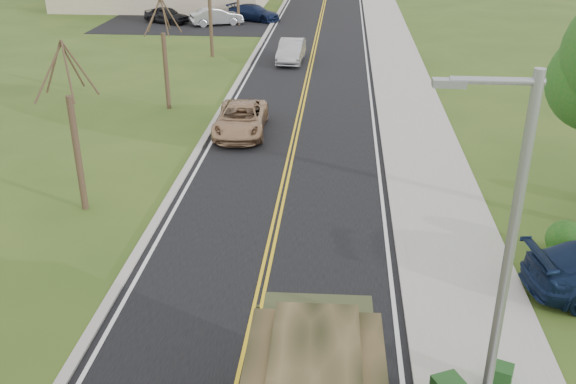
# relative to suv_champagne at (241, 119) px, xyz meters

# --- Properties ---
(road) EXTENTS (8.00, 120.00, 0.01)m
(road) POSITION_rel_suv_champagne_xyz_m (2.59, 21.52, -0.69)
(road) COLOR black
(road) RESTS_ON ground
(curb_right) EXTENTS (0.30, 120.00, 0.12)m
(curb_right) POSITION_rel_suv_champagne_xyz_m (6.74, 21.52, -0.63)
(curb_right) COLOR #9E998E
(curb_right) RESTS_ON ground
(sidewalk_right) EXTENTS (3.20, 120.00, 0.10)m
(sidewalk_right) POSITION_rel_suv_champagne_xyz_m (8.49, 21.52, -0.64)
(sidewalk_right) COLOR #9E998E
(sidewalk_right) RESTS_ON ground
(curb_left) EXTENTS (0.30, 120.00, 0.10)m
(curb_left) POSITION_rel_suv_champagne_xyz_m (-1.56, 21.52, -0.64)
(curb_left) COLOR #9E998E
(curb_left) RESTS_ON ground
(street_light) EXTENTS (1.65, 0.22, 8.00)m
(street_light) POSITION_rel_suv_champagne_xyz_m (7.49, -18.98, 3.74)
(street_light) COLOR gray
(street_light) RESTS_ON ground
(bare_tree_a) EXTENTS (1.93, 2.26, 6.08)m
(bare_tree_a) POSITION_rel_suv_champagne_xyz_m (-4.41, -8.48, 1.93)
(bare_tree_a) COLOR #38281C
(bare_tree_a) RESTS_ON ground
(bare_tree_b) EXTENTS (1.83, 2.14, 5.73)m
(bare_tree_b) POSITION_rel_suv_champagne_xyz_m (-4.41, 3.52, 1.78)
(bare_tree_b) COLOR #38281C
(bare_tree_b) RESTS_ON ground
(bare_tree_c) EXTENTS (2.04, 2.39, 6.42)m
(bare_tree_c) POSITION_rel_suv_champagne_xyz_m (-4.41, 15.52, 2.08)
(bare_tree_c) COLOR #38281C
(bare_tree_c) RESTS_ON ground
(suv_champagne) EXTENTS (2.51, 5.09, 1.39)m
(suv_champagne) POSITION_rel_suv_champagne_xyz_m (0.00, 0.00, 0.00)
(suv_champagne) COLOR tan
(suv_champagne) RESTS_ON ground
(sedan_silver) EXTENTS (1.74, 4.56, 1.48)m
(sedan_silver) POSITION_rel_suv_champagne_xyz_m (1.22, 14.41, 0.05)
(sedan_silver) COLOR #A1A1A5
(sedan_silver) RESTS_ON ground
(utility_box_far) EXTENTS (0.68, 0.62, 0.65)m
(utility_box_far) POSITION_rel_suv_champagne_xyz_m (8.46, -16.87, -0.27)
(utility_box_far) COLOR #194318
(utility_box_far) RESTS_ON sidewalk_right
(lot_car_dark) EXTENTS (4.47, 3.24, 1.41)m
(lot_car_dark) POSITION_rel_suv_champagne_xyz_m (-10.84, 27.83, 0.01)
(lot_car_dark) COLOR black
(lot_car_dark) RESTS_ON ground
(lot_car_silver) EXTENTS (4.74, 3.32, 1.48)m
(lot_car_silver) POSITION_rel_suv_champagne_xyz_m (-6.30, 27.27, 0.05)
(lot_car_silver) COLOR #AFB0B4
(lot_car_silver) RESTS_ON ground
(lot_car_navy) EXTENTS (5.24, 3.72, 1.41)m
(lot_car_navy) POSITION_rel_suv_champagne_xyz_m (-3.35, 29.68, 0.01)
(lot_car_navy) COLOR #0E1835
(lot_car_navy) RESTS_ON ground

